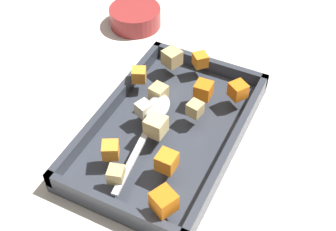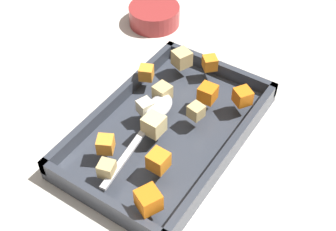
# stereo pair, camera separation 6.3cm
# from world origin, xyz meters

# --- Properties ---
(ground_plane) EXTENTS (4.00, 4.00, 0.00)m
(ground_plane) POSITION_xyz_m (0.00, 0.00, 0.00)
(ground_plane) COLOR beige
(baking_dish) EXTENTS (0.36, 0.23, 0.04)m
(baking_dish) POSITION_xyz_m (-0.01, -0.02, 0.01)
(baking_dish) COLOR #333842
(baking_dish) RESTS_ON ground_plane
(carrot_chunk_heap_top) EXTENTS (0.04, 0.04, 0.03)m
(carrot_chunk_heap_top) POSITION_xyz_m (0.14, 0.05, 0.06)
(carrot_chunk_heap_top) COLOR orange
(carrot_chunk_heap_top) RESTS_ON baking_dish
(carrot_chunk_mid_left) EXTENTS (0.04, 0.04, 0.03)m
(carrot_chunk_mid_left) POSITION_xyz_m (-0.12, 0.07, 0.05)
(carrot_chunk_mid_left) COLOR orange
(carrot_chunk_mid_left) RESTS_ON baking_dish
(carrot_chunk_back_center) EXTENTS (0.03, 0.03, 0.02)m
(carrot_chunk_back_center) POSITION_xyz_m (0.09, -0.06, 0.05)
(carrot_chunk_back_center) COLOR orange
(carrot_chunk_back_center) RESTS_ON baking_dish
(carrot_chunk_center) EXTENTS (0.03, 0.03, 0.02)m
(carrot_chunk_center) POSITION_xyz_m (-0.08, -0.11, 0.05)
(carrot_chunk_center) COLOR orange
(carrot_chunk_center) RESTS_ON baking_dish
(carrot_chunk_far_left) EXTENTS (0.03, 0.03, 0.03)m
(carrot_chunk_far_left) POSITION_xyz_m (-0.09, 0.01, 0.05)
(carrot_chunk_far_left) COLOR orange
(carrot_chunk_far_left) RESTS_ON baking_dish
(carrot_chunk_heap_side) EXTENTS (0.03, 0.03, 0.03)m
(carrot_chunk_heap_side) POSITION_xyz_m (0.07, 0.02, 0.05)
(carrot_chunk_heap_side) COLOR orange
(carrot_chunk_heap_side) RESTS_ON baking_dish
(carrot_chunk_near_right) EXTENTS (0.03, 0.03, 0.02)m
(carrot_chunk_near_right) POSITION_xyz_m (-0.16, -0.02, 0.05)
(carrot_chunk_near_right) COLOR orange
(carrot_chunk_near_right) RESTS_ON baking_dish
(potato_chunk_far_right) EXTENTS (0.03, 0.03, 0.03)m
(potato_chunk_far_right) POSITION_xyz_m (-0.05, -0.05, 0.05)
(potato_chunk_far_right) COLOR tan
(potato_chunk_far_right) RESTS_ON baking_dish
(potato_chunk_near_left) EXTENTS (0.03, 0.03, 0.02)m
(potato_chunk_near_left) POSITION_xyz_m (-0.05, 0.02, 0.05)
(potato_chunk_near_left) COLOR tan
(potato_chunk_near_left) RESTS_ON baking_dish
(potato_chunk_front_center) EXTENTS (0.03, 0.03, 0.02)m
(potato_chunk_front_center) POSITION_xyz_m (-0.01, -0.06, 0.05)
(potato_chunk_front_center) COLOR beige
(potato_chunk_front_center) RESTS_ON baking_dish
(potato_chunk_corner_ne) EXTENTS (0.04, 0.04, 0.03)m
(potato_chunk_corner_ne) POSITION_xyz_m (-0.15, -0.07, 0.06)
(potato_chunk_corner_ne) COLOR tan
(potato_chunk_corner_ne) RESTS_ON baking_dish
(potato_chunk_corner_nw) EXTENTS (0.03, 0.03, 0.02)m
(potato_chunk_corner_nw) POSITION_xyz_m (0.13, -0.03, 0.05)
(potato_chunk_corner_nw) COLOR tan
(potato_chunk_corner_nw) RESTS_ON baking_dish
(potato_chunk_corner_se) EXTENTS (0.03, 0.03, 0.03)m
(potato_chunk_corner_se) POSITION_xyz_m (0.02, -0.02, 0.06)
(potato_chunk_corner_se) COLOR #E0CC89
(potato_chunk_corner_se) RESTS_ON baking_dish
(serving_spoon) EXTENTS (0.21, 0.05, 0.02)m
(serving_spoon) POSITION_xyz_m (-0.01, -0.04, 0.05)
(serving_spoon) COLOR silver
(serving_spoon) RESTS_ON baking_dish
(small_prep_bowl) EXTENTS (0.11, 0.11, 0.04)m
(small_prep_bowl) POSITION_xyz_m (-0.28, -0.23, 0.02)
(small_prep_bowl) COLOR maroon
(small_prep_bowl) RESTS_ON ground_plane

